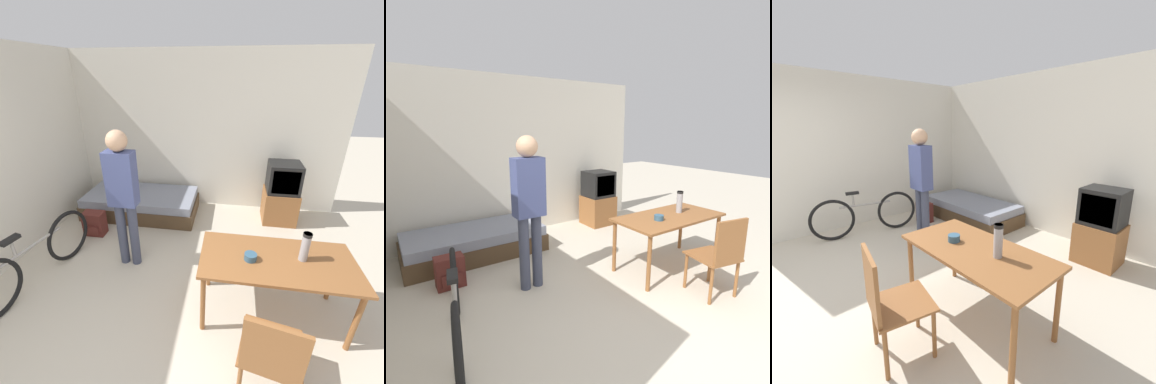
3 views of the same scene
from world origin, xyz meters
The scene contains 11 objects.
ground_plane centered at (0.00, 0.00, 0.00)m, with size 20.00×20.00×0.00m, color beige.
wall_back centered at (0.00, 3.48, 1.35)m, with size 5.17×0.06×2.70m.
daybed centered at (-0.83, 2.89, 0.19)m, with size 1.97×0.95×0.39m.
tv centered at (1.57, 3.02, 0.50)m, with size 0.54×0.51×1.04m.
dining_table centered at (1.21, 1.04, 0.64)m, with size 1.47×0.72×0.72m.
wooden_chair centered at (1.08, 0.22, 0.52)m, with size 0.53×0.53×0.93m.
bicycle centered at (-1.49, 1.05, 0.35)m, with size 0.38×1.71×0.77m.
person_standing centered at (-0.54, 1.58, 1.05)m, with size 0.34×0.24×1.78m.
thermos_flask centered at (1.44, 1.07, 0.88)m, with size 0.08×0.08×0.30m.
mate_bowl centered at (0.95, 0.99, 0.75)m, with size 0.12×0.12×0.07m.
backpack centered at (-1.34, 2.13, 0.19)m, with size 0.32×0.23×0.38m.
Camera 2 is at (-1.91, -1.42, 1.88)m, focal length 28.00 mm.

